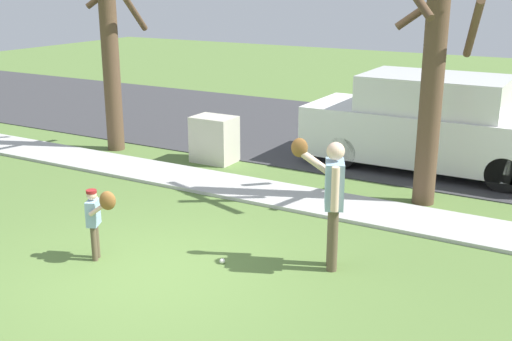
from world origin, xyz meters
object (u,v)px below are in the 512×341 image
at_px(baseball, 222,261).
at_px(street_tree_far, 109,35).
at_px(person_child, 97,213).
at_px(parked_van_white, 432,125).
at_px(utility_cabinet, 214,139).
at_px(street_tree_near, 434,61).
at_px(person_adult, 331,192).

relative_size(baseball, street_tree_far, 0.02).
distance_m(baseball, street_tree_far, 7.09).
height_order(person_child, parked_van_white, parked_van_white).
relative_size(baseball, utility_cabinet, 0.08).
height_order(utility_cabinet, street_tree_near, street_tree_near).
bearing_deg(parked_van_white, person_child, 67.81).
distance_m(person_adult, parked_van_white, 5.29).
height_order(baseball, street_tree_near, street_tree_near).
distance_m(utility_cabinet, parked_van_white, 4.45).
bearing_deg(street_tree_far, person_adult, -26.25).
relative_size(person_adult, parked_van_white, 0.35).
height_order(person_child, utility_cabinet, person_child).
bearing_deg(baseball, person_adult, 25.81).
height_order(utility_cabinet, parked_van_white, parked_van_white).
bearing_deg(parked_van_white, street_tree_far, 17.04).
height_order(utility_cabinet, street_tree_far, street_tree_far).
distance_m(person_adult, person_child, 3.13).
bearing_deg(parked_van_white, utility_cabinet, 23.23).
distance_m(person_child, baseball, 1.80).
bearing_deg(parked_van_white, baseball, 78.46).
xyz_separation_m(person_child, utility_cabinet, (-1.36, 4.90, -0.20)).
xyz_separation_m(person_adult, baseball, (-1.29, -0.62, -1.02)).
height_order(person_child, baseball, person_child).
bearing_deg(person_child, street_tree_far, 104.79).
bearing_deg(person_child, utility_cabinet, 80.56).
distance_m(street_tree_near, street_tree_far, 7.04).
height_order(person_adult, person_child, person_adult).
height_order(person_adult, street_tree_near, street_tree_near).
distance_m(person_adult, street_tree_near, 3.46).
height_order(street_tree_near, parked_van_white, street_tree_near).
distance_m(person_adult, street_tree_far, 7.56).
bearing_deg(street_tree_near, person_adult, -97.12).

